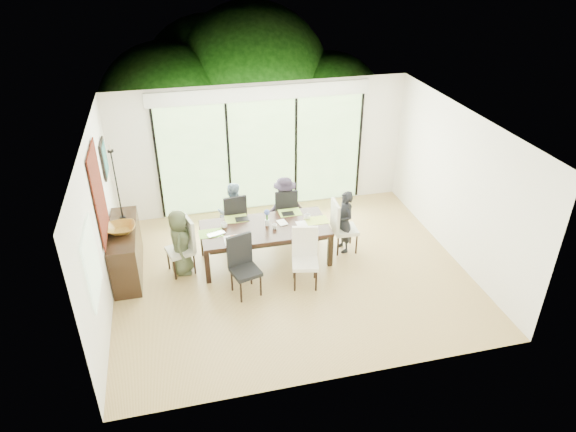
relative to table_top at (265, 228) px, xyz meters
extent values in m
cube|color=olive|center=(0.36, -0.48, -0.68)|extent=(6.00, 5.00, 0.01)
cube|color=white|center=(0.36, -0.48, 2.03)|extent=(6.00, 5.00, 0.01)
cube|color=white|center=(0.36, 2.03, 0.68)|extent=(6.00, 0.02, 2.70)
cube|color=silver|center=(0.36, -2.99, 0.68)|extent=(6.00, 0.02, 2.70)
cube|color=white|center=(-2.65, -0.48, 0.68)|extent=(0.02, 5.00, 2.70)
cube|color=silver|center=(3.37, -0.48, 0.68)|extent=(0.02, 5.00, 2.70)
cube|color=#598C3F|center=(0.36, 1.99, 0.53)|extent=(4.20, 0.02, 2.30)
cube|color=white|center=(0.36, 1.98, 1.83)|extent=(4.40, 0.06, 0.28)
cube|color=black|center=(-1.74, 1.98, 0.53)|extent=(0.05, 0.04, 2.30)
cube|color=black|center=(-0.34, 1.98, 0.53)|extent=(0.05, 0.04, 2.30)
cube|color=black|center=(1.06, 1.98, 0.53)|extent=(0.05, 0.04, 2.30)
cube|color=black|center=(2.46, 1.98, 0.53)|extent=(0.05, 0.04, 2.30)
cube|color=#8CAD7F|center=(-2.61, -1.68, 0.83)|extent=(0.02, 0.90, 1.00)
cube|color=brown|center=(0.36, 2.92, -0.72)|extent=(6.00, 1.80, 0.10)
cube|color=brown|center=(0.36, 3.72, -0.12)|extent=(6.00, 0.08, 0.06)
sphere|color=#14380F|center=(-1.44, 4.72, 0.77)|extent=(3.20, 3.20, 3.20)
sphere|color=#14380F|center=(0.76, 5.32, 1.13)|extent=(4.00, 4.00, 4.00)
sphere|color=#14380F|center=(2.56, 4.52, 0.59)|extent=(2.80, 2.80, 2.80)
sphere|color=#14380F|center=(-0.24, 6.02, 0.95)|extent=(3.60, 3.60, 3.60)
cube|color=black|center=(0.00, 0.00, 0.00)|extent=(2.23, 1.02, 0.06)
cube|color=black|center=(0.00, 0.00, -0.08)|extent=(2.05, 0.84, 0.09)
cube|color=black|center=(-1.08, -0.43, -0.35)|extent=(0.08, 0.08, 0.64)
cube|color=black|center=(1.08, -0.43, -0.35)|extent=(0.08, 0.08, 0.64)
cube|color=black|center=(-1.08, 0.43, -0.35)|extent=(0.08, 0.08, 0.64)
cube|color=black|center=(1.08, 0.43, -0.35)|extent=(0.08, 0.08, 0.64)
imported|color=#424B32|center=(-1.48, 0.00, -0.07)|extent=(0.43, 0.61, 1.20)
imported|color=black|center=(1.48, 0.00, -0.07)|extent=(0.42, 0.60, 1.20)
imported|color=#7C9AB4|center=(-0.45, 0.83, -0.07)|extent=(0.59, 0.41, 1.20)
imported|color=#231C2A|center=(0.55, 0.83, -0.07)|extent=(0.61, 0.43, 1.20)
cube|color=#71A63B|center=(-0.95, 0.00, 0.03)|extent=(0.41, 0.30, 0.01)
cube|color=#ACC245|center=(0.95, 0.00, 0.03)|extent=(0.41, 0.30, 0.01)
cube|color=#8CA43A|center=(-0.45, 0.40, 0.03)|extent=(0.41, 0.30, 0.01)
cube|color=#91BB42|center=(0.55, 0.40, 0.03)|extent=(0.41, 0.30, 0.01)
cube|color=white|center=(-0.55, -0.30, 0.03)|extent=(0.41, 0.30, 0.01)
cube|color=black|center=(-0.35, 0.35, 0.04)|extent=(0.24, 0.17, 0.01)
cube|color=black|center=(0.50, 0.35, 0.04)|extent=(0.22, 0.16, 0.01)
cube|color=white|center=(0.70, -0.05, 0.03)|extent=(0.28, 0.20, 0.00)
cube|color=white|center=(-0.55, -0.30, 0.04)|extent=(0.24, 0.24, 0.02)
cube|color=#CC5218|center=(-0.55, -0.30, 0.06)|extent=(0.19, 0.19, 0.01)
cylinder|color=silver|center=(0.05, 0.05, 0.08)|extent=(0.07, 0.07, 0.11)
cylinder|color=#337226|center=(0.05, 0.05, 0.20)|extent=(0.04, 0.04, 0.15)
sphere|color=#485AB5|center=(0.05, 0.05, 0.29)|extent=(0.10, 0.10, 0.10)
imported|color=silver|center=(-0.85, -0.10, 0.04)|extent=(0.35, 0.28, 0.02)
imported|color=white|center=(-0.70, 0.15, 0.07)|extent=(0.14, 0.14, 0.09)
imported|color=white|center=(0.15, -0.10, 0.07)|extent=(0.10, 0.10, 0.09)
imported|color=white|center=(0.80, 0.10, 0.07)|extent=(0.16, 0.16, 0.09)
imported|color=white|center=(0.25, 0.05, 0.04)|extent=(0.19, 0.23, 0.02)
cube|color=black|center=(-2.40, 0.19, -0.23)|extent=(0.44, 1.58, 0.89)
imported|color=brown|center=(-2.40, 0.09, 0.28)|extent=(0.47, 0.47, 0.11)
cylinder|color=black|center=(-2.40, 0.54, 0.24)|extent=(0.10, 0.10, 0.04)
cylinder|color=black|center=(-2.40, 0.54, 0.86)|extent=(0.02, 0.02, 1.23)
cylinder|color=black|center=(-2.40, 0.54, 1.47)|extent=(0.10, 0.10, 0.03)
cylinder|color=silver|center=(-2.40, 0.54, 1.53)|extent=(0.04, 0.04, 0.10)
cube|color=maroon|center=(-2.61, -0.08, 1.03)|extent=(0.02, 1.00, 1.50)
cube|color=black|center=(-2.61, 1.22, 1.08)|extent=(0.03, 0.55, 0.65)
cube|color=#195151|center=(-2.59, 1.22, 1.08)|extent=(0.01, 0.45, 0.55)
camera|label=1|loc=(-1.42, -7.62, 4.64)|focal=32.00mm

